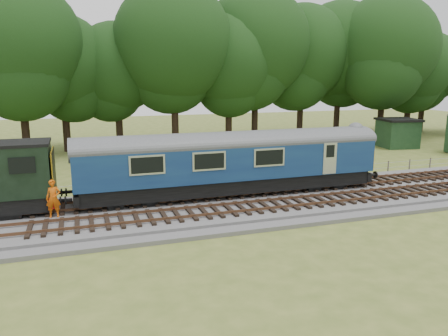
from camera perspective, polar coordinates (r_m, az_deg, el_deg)
name	(u,v)px	position (r m, az deg, el deg)	size (l,w,h in m)	color
ground	(328,197)	(27.70, 13.44, -3.77)	(120.00, 120.00, 0.00)	#506123
ballast	(328,195)	(27.65, 13.46, -3.42)	(70.00, 7.00, 0.35)	#4C4C4F
track_north	(317,186)	(28.75, 12.02, -2.27)	(67.20, 2.40, 0.21)	black
track_south	(343,198)	(26.30, 15.31, -3.77)	(67.20, 2.40, 0.21)	black
fence	(294,181)	(31.48, 9.16, -1.71)	(64.00, 0.12, 1.00)	#6B6054
tree_line	(219,145)	(47.38, -0.62, 3.02)	(70.00, 8.00, 18.00)	black
dmu_railcar	(232,157)	(25.86, 1.02, 1.38)	(18.05, 2.86, 3.88)	black
worker	(53,198)	(23.55, -21.40, -3.72)	(0.71, 0.47, 1.95)	#DB580B
shed	(397,133)	(49.25, 21.71, 4.30)	(4.20, 4.20, 3.00)	#18341C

